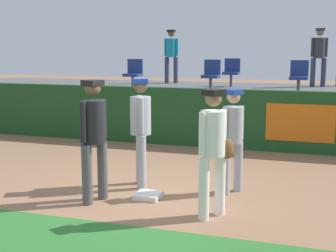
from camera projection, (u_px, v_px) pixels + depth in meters
The scene contains 14 objects.
ground_plane at pixel (136, 197), 7.45m from camera, with size 60.00×60.00×0.00m, color #936B4C.
first_base at pixel (148, 196), 7.40m from camera, with size 0.40×0.40×0.08m, color white.
player_fielder_home at pixel (213, 145), 6.41m from camera, with size 0.53×0.48×1.79m.
player_runner_visitor at pixel (233, 134), 7.53m from camera, with size 0.44×0.44×1.69m.
player_coach_visitor at pixel (141, 125), 7.90m from camera, with size 0.46×0.48×1.84m.
player_umpire at pixel (94, 132), 7.07m from camera, with size 0.45×0.51×1.88m.
field_wall at pixel (202, 118), 11.26m from camera, with size 18.00×0.26×1.40m.
bleacher_platform at pixel (223, 109), 13.69m from camera, with size 18.00×4.80×1.21m, color #59595E.
seat_back_center at pixel (232, 71), 14.11m from camera, with size 0.47×0.44×0.84m.
seat_front_right at pixel (299, 75), 11.79m from camera, with size 0.45×0.44×0.84m.
seat_front_left at pixel (134, 72), 13.17m from camera, with size 0.45×0.44×0.84m.
seat_front_center at pixel (211, 74), 12.49m from camera, with size 0.44×0.44×0.84m.
spectator_hooded at pixel (171, 52), 15.41m from camera, with size 0.49×0.33×1.74m.
spectator_casual at pixel (319, 53), 13.87m from camera, with size 0.48×0.39×1.73m.
Camera 1 is at (2.72, -6.65, 2.33)m, focal length 50.11 mm.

